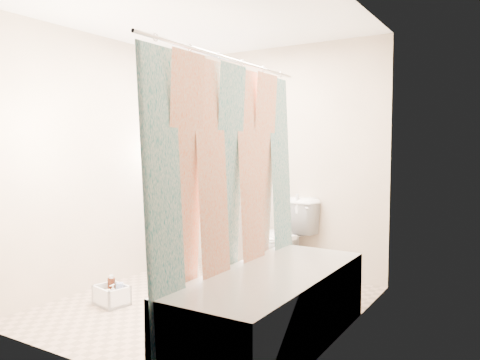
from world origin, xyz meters
The scene contains 14 objects.
floor centered at (0.00, 0.00, 0.00)m, with size 2.60×2.60×0.00m, color tan.
ceiling centered at (0.00, 0.00, 2.40)m, with size 2.40×2.60×0.02m, color white.
wall_back centered at (0.00, 1.30, 1.20)m, with size 2.40×0.02×2.40m, color beige.
wall_front centered at (0.00, -1.30, 1.20)m, with size 2.40×0.02×2.40m, color beige.
wall_left centered at (-1.20, 0.00, 1.20)m, with size 0.02×2.60×2.40m, color beige.
wall_right centered at (1.20, 0.00, 1.20)m, with size 0.02×2.60×2.40m, color beige.
bathtub centered at (0.85, -0.43, 0.27)m, with size 0.70×1.75×0.50m.
curtain_rod centered at (0.52, -0.43, 1.95)m, with size 0.02×0.02×1.90m, color silver.
shower_curtain centered at (0.52, -0.43, 1.02)m, with size 0.06×1.75×1.80m, color white.
toilet centered at (0.21, 0.93, 0.41)m, with size 0.46×0.81×0.83m, color white.
tank_lid centered at (0.18, 0.80, 0.49)m, with size 0.51×0.22×0.04m, color white.
tank_internals centered at (0.21, 1.16, 0.82)m, with size 0.20×0.08×0.27m.
plumber centered at (-0.44, 0.79, 0.95)m, with size 0.69×0.45×1.90m, color #112DAA.
cleaning_caddy centered at (-0.68, -0.44, 0.08)m, with size 0.32×0.27×0.21m.
Camera 1 is at (2.29, -3.19, 1.34)m, focal length 35.00 mm.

